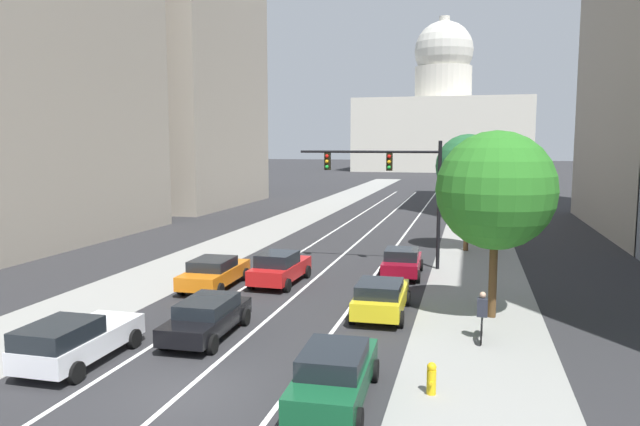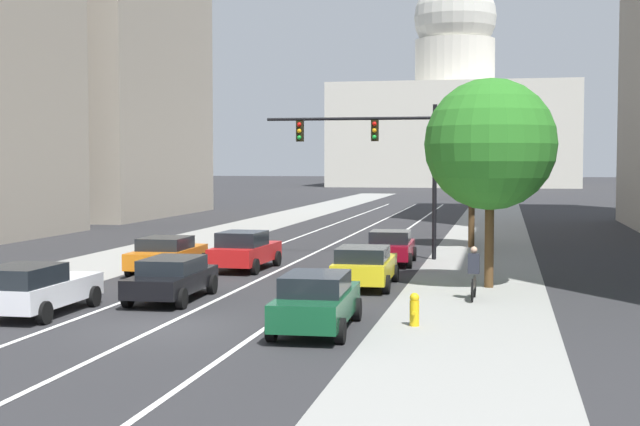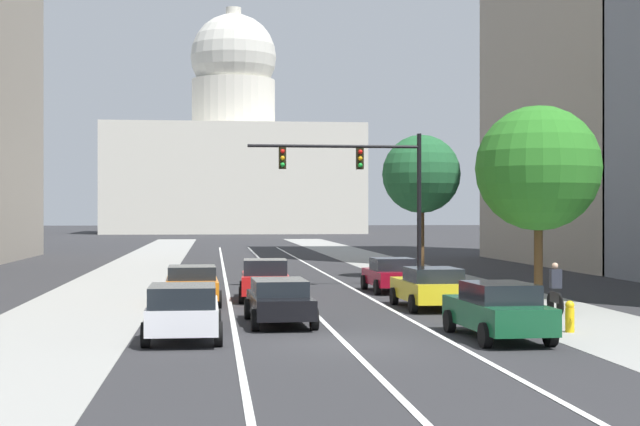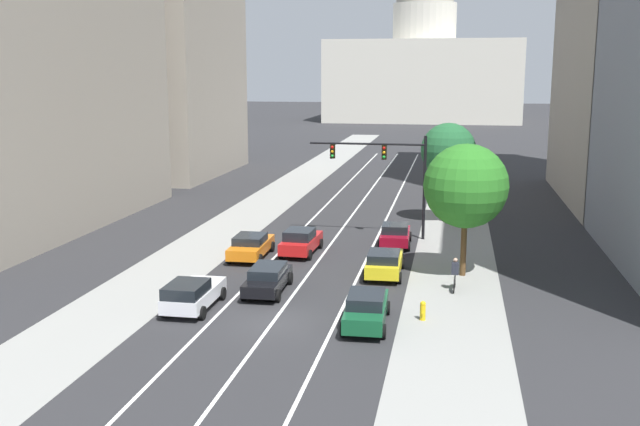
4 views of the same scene
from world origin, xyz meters
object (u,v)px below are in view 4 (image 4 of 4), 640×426
object	(u,v)px
car_green	(366,308)
car_orange	(251,246)
fire_hydrant	(423,310)
car_white	(192,294)
car_crimson	(395,234)
car_black	(268,278)
street_tree_far_right	(448,151)
street_tree_near_right	(466,186)
capitol_building	(423,64)
traffic_signal_mast	(388,166)
cyclist	(455,274)
car_red	(301,241)
car_yellow	(384,262)

from	to	relation	value
car_green	car_orange	distance (m)	13.67
car_orange	fire_hydrant	bearing A→B (deg)	-133.08
car_white	fire_hydrant	bearing A→B (deg)	-87.52
car_white	fire_hydrant	size ratio (longest dim) A/B	4.91
car_crimson	car_black	bearing A→B (deg)	151.85
car_green	street_tree_far_right	bearing A→B (deg)	-9.64
street_tree_far_right	car_crimson	bearing A→B (deg)	-110.47
car_black	street_tree_far_right	xyz separation A→B (m)	(8.72, 19.77, 4.66)
car_crimson	street_tree_far_right	size ratio (longest dim) A/B	0.56
street_tree_near_right	capitol_building	bearing A→B (deg)	93.72
traffic_signal_mast	street_tree_near_right	xyz separation A→B (m)	(5.00, -8.63, 0.07)
car_black	cyclist	xyz separation A→B (m)	(9.44, 2.04, 0.11)
car_red	cyclist	size ratio (longest dim) A/B	2.63
capitol_building	car_yellow	world-z (taller)	capitol_building
capitol_building	car_green	size ratio (longest dim) A/B	8.97
car_red	traffic_signal_mast	xyz separation A→B (m)	(4.87, 5.44, 4.15)
fire_hydrant	car_yellow	bearing A→B (deg)	109.14
car_yellow	traffic_signal_mast	distance (m)	10.42
car_green	car_white	bearing A→B (deg)	83.53
car_red	car_crimson	size ratio (longest dim) A/B	1.08
traffic_signal_mast	cyclist	world-z (taller)	traffic_signal_mast
car_green	cyclist	world-z (taller)	cyclist
car_orange	car_crimson	bearing A→B (deg)	-62.21
capitol_building	car_black	bearing A→B (deg)	-90.59
traffic_signal_mast	cyclist	size ratio (longest dim) A/B	4.58
car_orange	street_tree_near_right	bearing A→B (deg)	-99.07
car_black	street_tree_far_right	world-z (taller)	street_tree_far_right
car_red	street_tree_near_right	world-z (taller)	street_tree_near_right
car_white	car_orange	distance (m)	10.17
car_green	cyclist	bearing A→B (deg)	-34.21
fire_hydrant	street_tree_near_right	distance (m)	9.34
traffic_signal_mast	street_tree_near_right	world-z (taller)	street_tree_near_right
car_white	car_yellow	size ratio (longest dim) A/B	0.98
car_black	car_green	xyz separation A→B (m)	(5.59, -4.11, 0.06)
capitol_building	car_black	world-z (taller)	capitol_building
traffic_signal_mast	fire_hydrant	distance (m)	17.46
car_white	car_crimson	bearing A→B (deg)	-29.74
street_tree_near_right	car_yellow	bearing A→B (deg)	-168.33
car_crimson	street_tree_far_right	distance (m)	10.09
car_black	street_tree_far_right	size ratio (longest dim) A/B	0.62
car_white	car_yellow	world-z (taller)	car_white
car_yellow	street_tree_near_right	size ratio (longest dim) A/B	0.62
car_crimson	car_white	bearing A→B (deg)	148.59
street_tree_near_right	car_red	bearing A→B (deg)	162.11
car_white	fire_hydrant	distance (m)	10.85
capitol_building	street_tree_near_right	xyz separation A→B (m)	(8.47, -130.16, -7.81)
car_white	car_green	distance (m)	8.40
car_orange	traffic_signal_mast	xyz separation A→B (m)	(7.66, 6.92, 4.21)
street_tree_far_right	car_white	bearing A→B (deg)	-116.34
capitol_building	car_yellow	size ratio (longest dim) A/B	9.40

